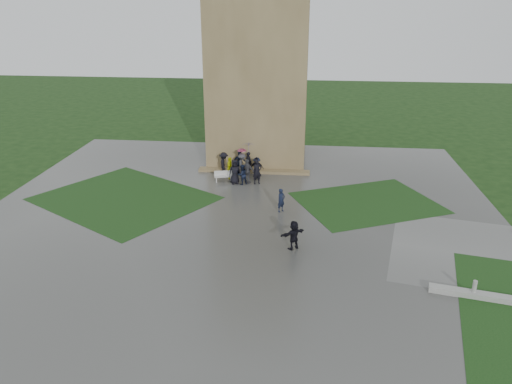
# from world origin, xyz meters

# --- Properties ---
(ground) EXTENTS (120.00, 120.00, 0.00)m
(ground) POSITION_xyz_m (0.00, 0.00, 0.00)
(ground) COLOR black
(plaza) EXTENTS (34.00, 34.00, 0.02)m
(plaza) POSITION_xyz_m (0.00, 2.00, 0.01)
(plaza) COLOR #3A3A37
(plaza) RESTS_ON ground
(lawn_inset_left) EXTENTS (14.10, 13.46, 0.01)m
(lawn_inset_left) POSITION_xyz_m (-8.50, 4.00, 0.03)
(lawn_inset_left) COLOR black
(lawn_inset_left) RESTS_ON plaza
(lawn_inset_right) EXTENTS (11.12, 10.15, 0.01)m
(lawn_inset_right) POSITION_xyz_m (8.50, 5.00, 0.03)
(lawn_inset_right) COLOR black
(lawn_inset_right) RESTS_ON plaza
(tower) EXTENTS (8.00, 8.00, 18.00)m
(tower) POSITION_xyz_m (0.00, 15.00, 9.00)
(tower) COLOR brown
(tower) RESTS_ON ground
(tower_plinth) EXTENTS (9.00, 0.80, 0.22)m
(tower_plinth) POSITION_xyz_m (0.00, 10.60, 0.13)
(tower_plinth) COLOR brown
(tower_plinth) RESTS_ON plaza
(bench) EXTENTS (1.45, 0.76, 0.80)m
(bench) POSITION_xyz_m (-2.12, 8.28, 0.43)
(bench) COLOR #B5B4B0
(bench) RESTS_ON plaza
(visitor_cluster) EXTENTS (3.67, 3.52, 2.53)m
(visitor_cluster) POSITION_xyz_m (-0.75, 9.08, 1.04)
(visitor_cluster) COLOR black
(visitor_cluster) RESTS_ON plaza
(pedestrian_mid) EXTENTS (0.68, 0.68, 1.59)m
(pedestrian_mid) POSITION_xyz_m (2.64, 2.89, 0.81)
(pedestrian_mid) COLOR black
(pedestrian_mid) RESTS_ON plaza
(pedestrian_near) EXTENTS (1.59, 1.40, 1.69)m
(pedestrian_near) POSITION_xyz_m (3.64, -2.29, 0.86)
(pedestrian_near) COLOR black
(pedestrian_near) RESTS_ON plaza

